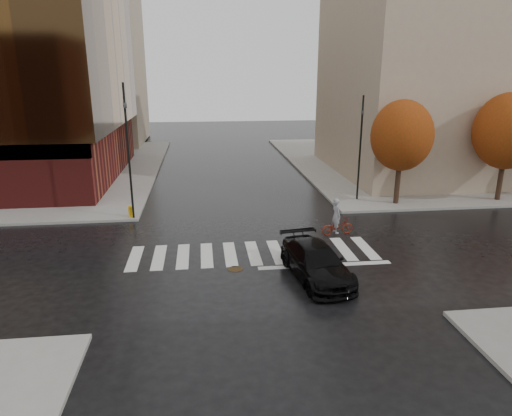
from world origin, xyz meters
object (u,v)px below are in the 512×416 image
at_px(sedan, 316,262).
at_px(traffic_light_ne, 361,142).
at_px(fire_hydrant, 130,210).
at_px(cyclist, 337,222).
at_px(traffic_light_nw, 128,143).

xyz_separation_m(sedan, traffic_light_ne, (5.57, 11.12, 3.19)).
xyz_separation_m(traffic_light_ne, fire_hydrant, (-14.34, -2.14, -3.37)).
height_order(sedan, cyclist, cyclist).
bearing_deg(traffic_light_nw, cyclist, 82.51).
bearing_deg(traffic_light_nw, sedan, 55.98).
height_order(traffic_light_nw, fire_hydrant, traffic_light_nw).
distance_m(sedan, cyclist, 5.52).
height_order(cyclist, traffic_light_ne, traffic_light_ne).
bearing_deg(cyclist, sedan, 144.48).
relative_size(cyclist, fire_hydrant, 2.94).
distance_m(sedan, traffic_light_ne, 12.84).
bearing_deg(fire_hydrant, traffic_light_ne, 8.47).
relative_size(sedan, traffic_light_nw, 0.64).
distance_m(traffic_light_nw, traffic_light_ne, 14.35).
xyz_separation_m(traffic_light_nw, fire_hydrant, (-0.20, 0.20, -3.96)).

